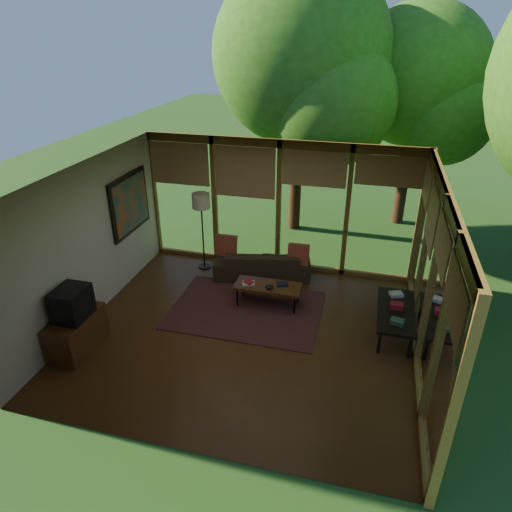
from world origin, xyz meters
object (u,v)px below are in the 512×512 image
(television, at_px, (72,303))
(side_console, at_px, (396,312))
(sofa, at_px, (262,263))
(coffee_table, at_px, (268,287))
(media_cabinet, at_px, (77,333))
(floor_lamp, at_px, (201,205))

(television, height_order, side_console, television)
(sofa, distance_m, side_console, 2.96)
(coffee_table, relative_size, side_console, 0.86)
(sofa, distance_m, coffee_table, 1.16)
(television, bearing_deg, side_console, 19.25)
(television, height_order, coffee_table, television)
(sofa, xyz_separation_m, side_console, (2.62, -1.38, 0.13))
(sofa, xyz_separation_m, media_cabinet, (-2.25, -3.07, 0.02))
(coffee_table, bearing_deg, media_cabinet, -142.97)
(side_console, bearing_deg, floor_lamp, 160.22)
(floor_lamp, height_order, side_console, floor_lamp)
(side_console, bearing_deg, media_cabinet, -160.82)
(media_cabinet, bearing_deg, television, 0.00)
(coffee_table, xyz_separation_m, side_console, (2.24, -0.29, 0.02))
(media_cabinet, relative_size, television, 1.82)
(television, bearing_deg, media_cabinet, 180.00)
(sofa, distance_m, television, 3.84)
(sofa, relative_size, side_console, 1.39)
(media_cabinet, xyz_separation_m, television, (0.02, 0.00, 0.55))
(floor_lamp, xyz_separation_m, coffee_table, (1.65, -1.11, -1.01))
(media_cabinet, relative_size, side_console, 0.71)
(television, relative_size, coffee_table, 0.46)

